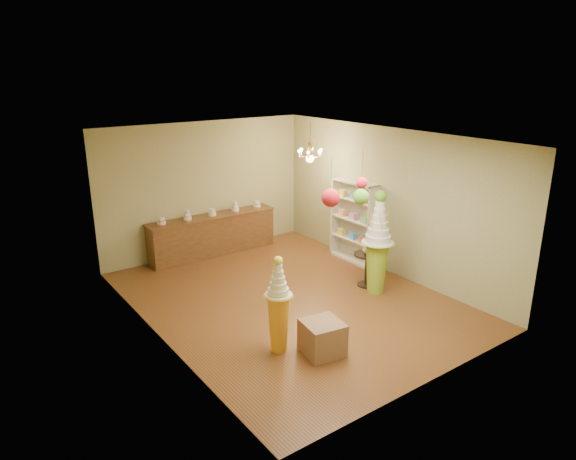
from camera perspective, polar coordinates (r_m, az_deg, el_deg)
floor at (r=9.66m, az=0.13°, el=-7.68°), size 6.50×6.50×0.00m
ceiling at (r=8.79m, az=0.14°, el=10.26°), size 6.50×6.50×0.00m
wall_back at (r=11.81m, az=-9.20°, el=4.60°), size 5.00×0.04×3.00m
wall_front at (r=6.91m, az=16.25°, el=-5.59°), size 5.00×0.04×3.00m
wall_left at (r=7.98m, az=-14.57°, el=-2.25°), size 0.04×6.50×3.00m
wall_right at (r=10.72m, az=11.04°, el=3.14°), size 0.04×6.50×3.00m
pedestal_green at (r=9.79m, az=9.88°, el=-2.60°), size 0.69×0.69×2.01m
pedestal_orange at (r=7.78m, az=-1.06°, el=-9.43°), size 0.44×0.44×1.54m
burlap_riser at (r=7.89m, az=3.83°, el=-11.86°), size 0.65×0.65×0.51m
sideboard at (r=11.84m, az=-8.34°, el=-0.46°), size 3.04×0.54×1.16m
shelving_unit at (r=11.31m, az=7.36°, el=0.96°), size 0.33×1.20×1.80m
round_table at (r=10.17m, az=8.76°, el=-3.86°), size 0.62×0.62×0.67m
vase at (r=10.05m, az=8.85°, el=-2.05°), size 0.23×0.23×0.21m
pom_red_left at (r=7.11m, az=4.77°, el=3.59°), size 0.26×0.26×0.71m
pom_green_mid at (r=7.85m, az=8.10°, el=3.68°), size 0.25×0.25×0.86m
pom_red_right at (r=7.44m, az=8.20°, el=5.24°), size 0.17×0.17×0.52m
chandelier at (r=11.11m, az=2.46°, el=8.21°), size 0.72×0.72×0.85m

